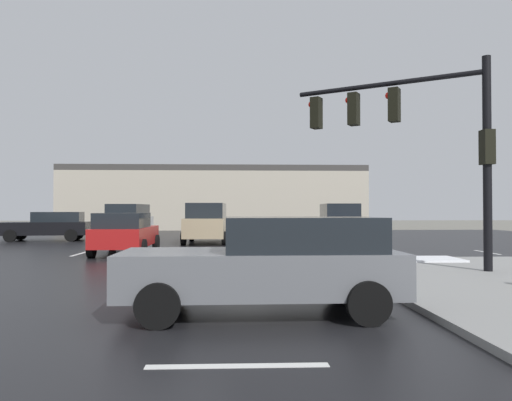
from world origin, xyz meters
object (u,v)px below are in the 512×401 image
at_px(suv_silver, 128,220).
at_px(suv_tan, 207,222).
at_px(sedan_black, 49,226).
at_px(sedan_red, 125,232).
at_px(sedan_grey, 271,263).
at_px(suv_navy, 339,221).
at_px(traffic_signal_mast, 416,127).

bearing_deg(suv_silver, suv_tan, 50.94).
bearing_deg(suv_tan, sedan_black, 78.10).
bearing_deg(sedan_red, suv_silver, 11.09).
height_order(sedan_black, sedan_grey, same).
xyz_separation_m(sedan_red, suv_silver, (-2.20, 10.91, 0.24)).
xyz_separation_m(suv_navy, sedan_red, (-9.99, -8.39, -0.24)).
xyz_separation_m(suv_navy, sedan_black, (-16.01, 0.16, -0.24)).
height_order(traffic_signal_mast, sedan_red, traffic_signal_mast).
height_order(suv_navy, suv_tan, same).
distance_m(sedan_black, sedan_grey, 22.37).
xyz_separation_m(suv_navy, suv_silver, (-12.19, 2.52, 0.00)).
relative_size(sedan_black, sedan_grey, 1.03).
relative_size(suv_silver, suv_tan, 1.01).
relative_size(sedan_red, sedan_grey, 1.00).
bearing_deg(sedan_black, sedan_grey, 112.12).
relative_size(sedan_black, suv_tan, 0.96).
distance_m(suv_navy, sedan_red, 13.05).
relative_size(suv_silver, sedan_grey, 1.08).
distance_m(traffic_signal_mast, sedan_red, 11.22).
bearing_deg(sedan_red, suv_tan, -23.52).
xyz_separation_m(sedan_black, sedan_grey, (10.78, -19.60, 0.00)).
height_order(suv_navy, sedan_grey, suv_navy).
bearing_deg(traffic_signal_mast, suv_tan, -29.37).
bearing_deg(sedan_black, traffic_signal_mast, 130.33).
xyz_separation_m(sedan_red, sedan_grey, (4.76, -11.05, 0.00)).
bearing_deg(suv_tan, suv_navy, -72.65).
distance_m(sedan_red, suv_silver, 11.13).
bearing_deg(traffic_signal_mast, suv_silver, -23.03).
height_order(sedan_red, suv_silver, suv_silver).
relative_size(suv_navy, suv_tan, 1.01).
xyz_separation_m(suv_silver, sedan_grey, (6.96, -21.96, -0.24)).
distance_m(sedan_red, suv_tan, 6.95).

